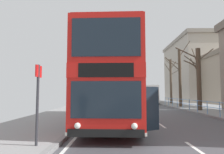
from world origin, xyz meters
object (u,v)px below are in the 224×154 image
object	(u,v)px
bus_stop_sign_near	(38,95)
bare_tree_far_01	(198,77)
background_building_01	(202,71)
bare_tree_far_02	(171,80)
background_bus_far_lane	(146,94)
double_decker_bus_main	(113,82)
bare_tree_far_00	(180,77)

from	to	relation	value
bus_stop_sign_near	bare_tree_far_01	xyz separation A→B (m)	(10.15, 12.96, 1.60)
bus_stop_sign_near	background_building_01	bearing A→B (deg)	60.60
bare_tree_far_01	bare_tree_far_02	bearing A→B (deg)	85.88
background_bus_far_lane	bare_tree_far_01	world-z (taller)	bare_tree_far_01
double_decker_bus_main	background_building_01	xyz separation A→B (m)	(18.90, 31.95, 4.21)
double_decker_bus_main	background_bus_far_lane	distance (m)	23.39
bare_tree_far_02	background_building_01	world-z (taller)	background_building_01
bare_tree_far_00	background_building_01	world-z (taller)	background_building_01
bare_tree_far_00	bare_tree_far_01	distance (m)	5.16
bus_stop_sign_near	background_building_01	size ratio (longest dim) A/B	0.13
double_decker_bus_main	bare_tree_far_00	xyz separation A→B (m)	(7.88, 12.62, 1.38)
bus_stop_sign_near	bare_tree_far_02	bearing A→B (deg)	66.58
bare_tree_far_01	background_building_01	xyz separation A→B (m)	(10.94, 24.47, 3.28)
double_decker_bus_main	bare_tree_far_00	size ratio (longest dim) A/B	1.35
background_bus_far_lane	bus_stop_sign_near	distance (m)	29.23
double_decker_bus_main	bare_tree_far_01	world-z (taller)	bare_tree_far_01
bare_tree_far_00	background_building_01	size ratio (longest dim) A/B	0.44
bare_tree_far_00	double_decker_bus_main	bearing A→B (deg)	-121.97
bare_tree_far_00	bare_tree_far_02	size ratio (longest dim) A/B	1.08
bare_tree_far_02	background_building_01	size ratio (longest dim) A/B	0.41
double_decker_bus_main	bare_tree_far_02	bearing A→B (deg)	66.15
bare_tree_far_00	bare_tree_far_02	world-z (taller)	bare_tree_far_00
background_bus_far_lane	bare_tree_far_00	xyz separation A→B (m)	(2.47, -10.12, 2.08)
double_decker_bus_main	background_building_01	world-z (taller)	background_building_01
double_decker_bus_main	bare_tree_far_01	bearing A→B (deg)	43.25
bare_tree_far_01	background_building_01	bearing A→B (deg)	65.91
background_bus_far_lane	bare_tree_far_02	world-z (taller)	bare_tree_far_02
bus_stop_sign_near	bare_tree_far_01	distance (m)	16.54
background_bus_far_lane	background_building_01	size ratio (longest dim) A/B	0.51
double_decker_bus_main	background_bus_far_lane	xyz separation A→B (m)	(5.41, 22.74, -0.71)
background_bus_far_lane	bus_stop_sign_near	size ratio (longest dim) A/B	3.82
bare_tree_far_00	bare_tree_far_02	distance (m)	7.49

